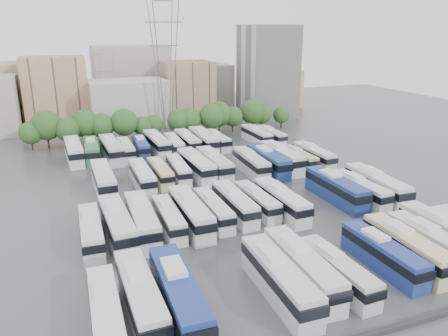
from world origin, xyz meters
name	(u,v)px	position (x,y,z in m)	size (l,w,h in m)	color
ground	(232,201)	(0.00, 0.00, 0.00)	(220.00, 220.00, 0.00)	#424447
parapet	(372,334)	(0.00, -33.00, 0.25)	(56.00, 0.50, 0.50)	#2D2D30
tree_line	(162,120)	(-1.05, 42.17, 4.45)	(65.36, 7.93, 8.39)	black
city_buildings	(117,90)	(-7.46, 71.86, 7.87)	(102.00, 35.00, 20.00)	#9E998E
apartment_tower	(268,72)	(34.00, 58.00, 13.00)	(14.00, 14.00, 26.00)	silver
electricity_pylon	(165,56)	(2.00, 50.00, 18.66)	(9.00, 6.91, 33.83)	slate
bus_r0_s0	(106,313)	(-21.40, -24.11, 1.80)	(2.77, 11.73, 3.67)	silver
bus_r0_s1	(140,296)	(-18.17, -22.89, 1.98)	(3.10, 12.93, 4.04)	silver
bus_r0_s2	(179,295)	(-14.82, -24.10, 2.10)	(3.15, 13.66, 4.28)	navy
bus_r0_s5	(279,279)	(-4.88, -24.88, 2.04)	(3.13, 13.28, 4.15)	silver
bus_r0_s6	(302,267)	(-1.68, -23.73, 2.04)	(3.23, 13.32, 4.16)	silver
bus_r0_s7	(337,271)	(1.60, -25.26, 1.74)	(2.90, 11.39, 3.55)	silver
bus_r0_s9	(383,254)	(8.26, -24.17, 1.81)	(2.84, 11.84, 3.70)	navy
bus_r0_s10	(406,247)	(11.59, -24.05, 1.94)	(3.05, 12.65, 3.95)	beige
bus_r0_s11	(432,244)	(14.90, -24.46, 1.94)	(2.85, 12.60, 3.95)	silver
bus_r0_s12	(446,234)	(18.18, -23.27, 2.05)	(2.91, 13.30, 4.17)	silver
bus_r1_s0	(91,231)	(-21.33, -7.10, 1.79)	(2.72, 11.69, 3.66)	silver
bus_r1_s1	(117,224)	(-18.13, -6.64, 2.03)	(3.43, 13.32, 4.14)	silver
bus_r1_s2	(142,220)	(-14.94, -6.45, 2.02)	(3.18, 13.17, 4.11)	silver
bus_r1_s3	(169,218)	(-11.47, -6.52, 1.68)	(2.49, 10.94, 3.43)	silver
bus_r1_s4	(191,212)	(-8.46, -6.36, 2.02)	(2.96, 13.13, 4.11)	silver
bus_r1_s5	(213,209)	(-5.10, -5.86, 1.70)	(2.53, 11.08, 3.47)	silver
bus_r1_s6	(235,203)	(-1.64, -5.09, 1.85)	(2.78, 12.04, 3.77)	silver
bus_r1_s7	(257,201)	(1.83, -5.08, 1.67)	(2.87, 10.96, 3.41)	silver
bus_r1_s8	(281,200)	(4.90, -6.72, 1.92)	(3.07, 12.55, 3.91)	silver
bus_r1_s11	(336,188)	(14.85, -5.50, 2.04)	(3.03, 13.26, 4.15)	navy
bus_r1_s12	(360,189)	(18.26, -6.86, 1.85)	(3.00, 12.10, 3.77)	silver
bus_r1_s13	(377,185)	(21.60, -6.61, 2.07)	(3.38, 13.51, 4.21)	silver
bus_r2_s1	(103,179)	(-17.96, 11.22, 2.03)	(3.00, 13.21, 4.14)	silver
bus_r2_s3	(142,176)	(-11.76, 10.91, 1.87)	(2.73, 12.14, 3.80)	white
bus_r2_s4	(160,172)	(-8.36, 12.39, 1.69)	(2.53, 10.98, 3.44)	beige
bus_r2_s5	(178,169)	(-5.00, 12.96, 1.69)	(2.86, 11.08, 3.45)	silver
bus_r2_s6	(196,165)	(-1.72, 12.99, 2.06)	(3.52, 13.52, 4.20)	white
bus_r2_s7	(214,164)	(1.60, 12.89, 2.04)	(2.95, 13.23, 4.15)	silver
bus_r2_s9	(251,163)	(8.12, 11.24, 1.94)	(3.17, 12.65, 3.94)	silver
bus_r2_s10	(268,161)	(11.45, 10.98, 2.07)	(2.95, 13.45, 4.22)	navy
bus_r2_s11	(281,157)	(14.79, 12.09, 2.09)	(3.14, 13.61, 4.26)	silver
bus_r2_s12	(299,158)	(18.29, 11.66, 1.66)	(2.64, 10.83, 3.38)	tan
bus_r2_s13	(314,155)	(21.64, 11.69, 1.83)	(2.85, 11.91, 3.72)	silver
bus_r3_s0	(74,151)	(-21.67, 30.64, 2.06)	(3.43, 13.46, 4.19)	silver
bus_r3_s1	(92,150)	(-18.30, 30.61, 1.91)	(3.13, 12.48, 3.89)	#307046
bus_r3_s2	(111,149)	(-14.60, 29.34, 2.08)	(3.60, 13.60, 4.23)	silver
bus_r3_s3	(126,149)	(-11.68, 29.45, 1.71)	(2.44, 11.10, 3.48)	silver
bus_r3_s4	(141,147)	(-8.35, 30.36, 1.71)	(2.96, 11.20, 3.48)	navy
bus_r3_s5	(157,143)	(-4.98, 30.76, 2.04)	(3.52, 13.34, 4.15)	silver
bus_r3_s6	(174,144)	(-1.49, 29.69, 1.72)	(2.88, 11.25, 3.50)	white
bus_r3_s7	(187,141)	(1.70, 30.61, 1.90)	(2.90, 12.35, 3.86)	white
bus_r3_s8	(203,140)	(5.03, 29.60, 2.09)	(3.03, 13.61, 4.26)	silver
bus_r3_s9	(217,140)	(8.20, 29.84, 1.72)	(2.95, 11.29, 3.51)	silver
bus_r3_s12	(257,135)	(18.11, 30.49, 1.81)	(2.88, 11.83, 3.69)	silver
bus_r3_s13	(271,135)	(21.32, 29.66, 1.70)	(2.93, 11.11, 3.45)	silver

